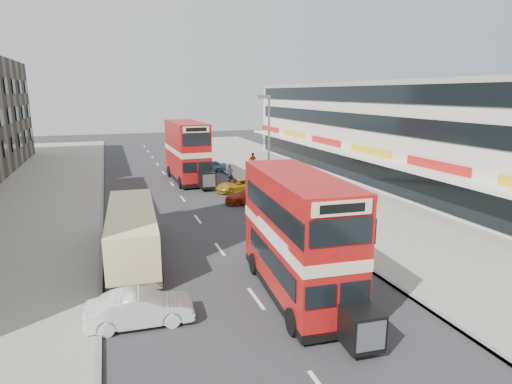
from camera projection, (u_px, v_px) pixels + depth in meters
name	position (u px, v px, depth m)	size (l,w,h in m)	color
ground	(273.00, 323.00, 15.81)	(160.00, 160.00, 0.00)	#28282B
road_surface	(183.00, 199.00, 34.21)	(12.00, 90.00, 0.01)	#28282B
pavement_right	(317.00, 187.00, 38.02)	(12.00, 90.00, 0.15)	gray
pavement_left	(15.00, 211.00, 30.38)	(12.00, 90.00, 0.15)	gray
kerb_left	(102.00, 204.00, 32.26)	(0.20, 90.00, 0.16)	gray
kerb_right	(255.00, 192.00, 36.14)	(0.20, 90.00, 0.16)	gray
commercial_row	(383.00, 131.00, 41.33)	(9.90, 46.20, 9.30)	beige
street_lamp	(268.00, 139.00, 33.36)	(1.00, 0.20, 8.12)	slate
bus_main	(298.00, 235.00, 17.44)	(3.06, 9.19, 4.97)	black
bus_second	(187.00, 151.00, 40.56)	(2.98, 9.94, 5.46)	black
coach	(132.00, 231.00, 21.72)	(2.76, 9.19, 2.41)	black
car_left_front	(140.00, 308.00, 15.55)	(1.34, 3.84, 1.27)	white
car_right_a	(252.00, 195.00, 32.83)	(1.73, 4.25, 1.23)	maroon
car_right_b	(239.00, 185.00, 36.50)	(1.86, 4.03, 1.12)	#B78212
car_right_c	(209.00, 166.00, 45.67)	(1.45, 3.61, 1.23)	teal
pedestrian_near	(308.00, 194.00, 31.58)	(0.61, 0.41, 1.64)	gray
pedestrian_far	(253.00, 162.00, 45.80)	(1.11, 0.46, 1.90)	gray
cyclist	(230.00, 180.00, 38.20)	(0.67, 1.61, 2.07)	gray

